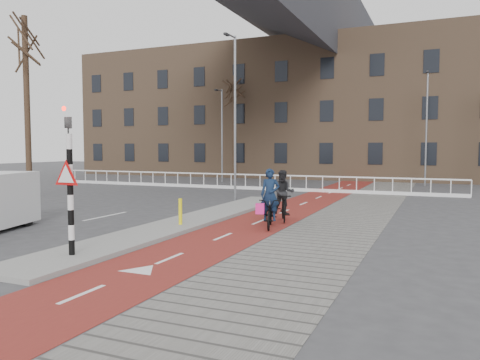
% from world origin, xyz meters
% --- Properties ---
extents(ground, '(120.00, 120.00, 0.00)m').
position_xyz_m(ground, '(0.00, 0.00, 0.00)').
color(ground, '#38383A').
rests_on(ground, ground).
extents(bike_lane, '(2.50, 60.00, 0.01)m').
position_xyz_m(bike_lane, '(1.50, 10.00, 0.01)').
color(bike_lane, maroon).
rests_on(bike_lane, ground).
extents(sidewalk, '(3.00, 60.00, 0.01)m').
position_xyz_m(sidewalk, '(4.30, 10.00, 0.01)').
color(sidewalk, slate).
rests_on(sidewalk, ground).
extents(curb_island, '(1.80, 16.00, 0.12)m').
position_xyz_m(curb_island, '(-0.70, 4.00, 0.06)').
color(curb_island, gray).
rests_on(curb_island, ground).
extents(traffic_signal, '(0.80, 0.80, 3.68)m').
position_xyz_m(traffic_signal, '(-0.60, -2.02, 1.99)').
color(traffic_signal, black).
rests_on(traffic_signal, curb_island).
extents(bollard, '(0.12, 0.12, 0.87)m').
position_xyz_m(bollard, '(-0.46, 2.84, 0.55)').
color(bollard, yellow).
rests_on(bollard, curb_island).
extents(cyclist_near, '(1.18, 2.00, 1.97)m').
position_xyz_m(cyclist_near, '(2.28, 4.03, 0.67)').
color(cyclist_near, black).
rests_on(cyclist_near, bike_lane).
extents(cyclist_far, '(1.06, 1.77, 1.85)m').
position_xyz_m(cyclist_far, '(2.27, 5.51, 0.78)').
color(cyclist_far, black).
rests_on(cyclist_far, bike_lane).
extents(railing, '(28.00, 0.10, 0.99)m').
position_xyz_m(railing, '(-5.00, 17.00, 0.31)').
color(railing, silver).
rests_on(railing, ground).
extents(townhouse_row, '(46.00, 10.00, 15.90)m').
position_xyz_m(townhouse_row, '(-3.00, 32.00, 7.81)').
color(townhouse_row, '#7F6047').
rests_on(townhouse_row, ground).
extents(tree_left, '(0.31, 0.31, 9.49)m').
position_xyz_m(tree_left, '(-12.56, 7.75, 4.74)').
color(tree_left, '#332316').
rests_on(tree_left, ground).
extents(tree_mid, '(0.26, 0.26, 8.70)m').
position_xyz_m(tree_mid, '(-8.70, 25.79, 4.35)').
color(tree_mid, '#332316').
rests_on(tree_mid, ground).
extents(streetlight_near, '(0.12, 0.12, 8.18)m').
position_xyz_m(streetlight_near, '(-2.05, 10.95, 4.09)').
color(streetlight_near, slate).
rests_on(streetlight_near, ground).
extents(streetlight_left, '(0.12, 0.12, 7.11)m').
position_xyz_m(streetlight_left, '(-8.13, 22.23, 3.56)').
color(streetlight_left, slate).
rests_on(streetlight_left, ground).
extents(streetlight_right, '(0.12, 0.12, 7.88)m').
position_xyz_m(streetlight_right, '(6.49, 24.44, 3.94)').
color(streetlight_right, slate).
rests_on(streetlight_right, ground).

